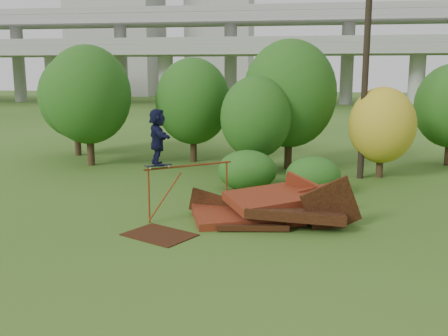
# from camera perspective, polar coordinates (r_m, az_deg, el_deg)

# --- Properties ---
(ground) EXTENTS (240.00, 240.00, 0.00)m
(ground) POSITION_cam_1_polar(r_m,az_deg,el_deg) (14.62, 2.00, -7.70)
(ground) COLOR #2D5116
(ground) RESTS_ON ground
(scrap_pile) EXTENTS (5.59, 3.19, 1.95)m
(scrap_pile) POSITION_cam_1_polar(r_m,az_deg,el_deg) (15.95, 5.39, -4.65)
(scrap_pile) COLOR #4D1A0D
(scrap_pile) RESTS_ON ground
(grind_rail) EXTENTS (2.49, 1.93, 1.74)m
(grind_rail) POSITION_cam_1_polar(r_m,az_deg,el_deg) (16.19, -4.00, -1.19)
(grind_rail) COLOR brown
(grind_rail) RESTS_ON ground
(skateboard) EXTENTS (0.82, 0.70, 0.09)m
(skateboard) POSITION_cam_1_polar(r_m,az_deg,el_deg) (15.68, -7.53, 0.30)
(skateboard) COLOR black
(skateboard) RESTS_ON grind_rail
(skater) EXTENTS (1.17, 1.68, 1.75)m
(skater) POSITION_cam_1_polar(r_m,az_deg,el_deg) (15.54, -7.61, 3.53)
(skater) COLOR black
(skater) RESTS_ON skateboard
(flat_plate) EXTENTS (2.34, 2.11, 0.03)m
(flat_plate) POSITION_cam_1_polar(r_m,az_deg,el_deg) (14.74, -7.39, -7.58)
(flat_plate) COLOR #32180A
(flat_plate) RESTS_ON ground
(tree_0) EXTENTS (4.30, 4.30, 6.07)m
(tree_0) POSITION_cam_1_polar(r_m,az_deg,el_deg) (26.17, -15.28, 8.06)
(tree_0) COLOR black
(tree_0) RESTS_ON ground
(tree_1) EXTENTS (3.93, 3.93, 5.47)m
(tree_1) POSITION_cam_1_polar(r_m,az_deg,el_deg) (26.44, -3.56, 7.61)
(tree_1) COLOR black
(tree_1) RESTS_ON ground
(tree_2) EXTENTS (3.23, 3.23, 4.55)m
(tree_2) POSITION_cam_1_polar(r_m,az_deg,el_deg) (22.67, 3.65, 5.79)
(tree_2) COLOR black
(tree_2) RESTS_ON ground
(tree_3) EXTENTS (4.53, 4.53, 6.28)m
(tree_3) POSITION_cam_1_polar(r_m,az_deg,el_deg) (24.58, 7.50, 8.40)
(tree_3) COLOR black
(tree_3) RESTS_ON ground
(tree_4) EXTENTS (2.95, 2.95, 4.07)m
(tree_4) POSITION_cam_1_polar(r_m,az_deg,el_deg) (23.38, 17.61, 4.68)
(tree_4) COLOR black
(tree_4) RESTS_ON ground
(tree_6) EXTENTS (4.09, 4.09, 5.71)m
(tree_6) POSITION_cam_1_polar(r_m,az_deg,el_deg) (29.71, -16.63, 7.82)
(tree_6) COLOR black
(tree_6) RESTS_ON ground
(shrub_left) EXTENTS (2.36, 2.18, 1.64)m
(shrub_left) POSITION_cam_1_polar(r_m,az_deg,el_deg) (19.96, 2.68, -0.28)
(shrub_left) COLOR #214D14
(shrub_left) RESTS_ON ground
(shrub_right) EXTENTS (2.13, 1.95, 1.51)m
(shrub_right) POSITION_cam_1_polar(r_m,az_deg,el_deg) (19.52, 10.14, -0.88)
(shrub_right) COLOR #214D14
(shrub_right) RESTS_ON ground
(utility_pole) EXTENTS (1.40, 0.28, 10.81)m
(utility_pole) POSITION_cam_1_polar(r_m,az_deg,el_deg) (22.83, 15.96, 12.46)
(utility_pole) COLOR black
(utility_pole) RESTS_ON ground
(freeway_overpass) EXTENTS (160.00, 15.00, 13.70)m
(freeway_overpass) POSITION_cam_1_polar(r_m,az_deg,el_deg) (76.94, 7.35, 14.85)
(freeway_overpass) COLOR gray
(freeway_overpass) RESTS_ON ground
(building_left) EXTENTS (18.00, 16.00, 35.00)m
(building_left) POSITION_cam_1_polar(r_m,az_deg,el_deg) (116.46, -12.17, 16.81)
(building_left) COLOR #9E9E99
(building_left) RESTS_ON ground
(building_right) EXTENTS (14.00, 14.00, 28.00)m
(building_right) POSITION_cam_1_polar(r_m,az_deg,el_deg) (117.49, -0.36, 15.27)
(building_right) COLOR #9E9E99
(building_right) RESTS_ON ground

